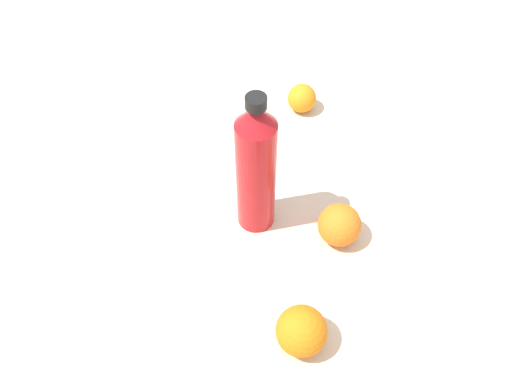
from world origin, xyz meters
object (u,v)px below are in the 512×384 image
orange_1 (339,225)px  orange_2 (302,331)px  water_bottle (256,168)px  orange_0 (302,98)px

orange_1 → orange_2: (-0.15, 0.15, 0.00)m
water_bottle → orange_2: 0.28m
orange_1 → orange_2: size_ratio=0.96×
orange_1 → orange_2: orange_2 is taller
orange_0 → orange_1: bearing=164.8°
water_bottle → orange_1: (-0.10, -0.12, -0.11)m
orange_0 → orange_2: (-0.49, 0.24, 0.01)m
orange_0 → orange_1: (-0.34, 0.09, 0.01)m
orange_0 → orange_2: size_ratio=0.77×
orange_0 → orange_2: 0.55m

